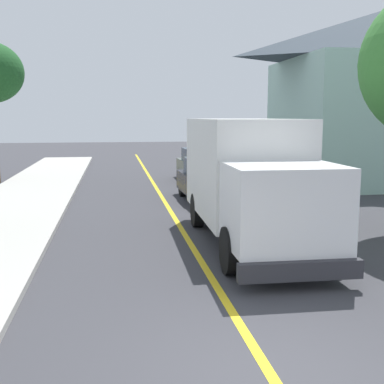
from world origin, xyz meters
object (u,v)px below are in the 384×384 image
Objects in this scene: box_truck at (249,175)px; parked_car_mid at (200,166)px; parked_car_near at (208,181)px; stop_sign at (305,161)px.

box_truck reaches higher than parked_car_mid.
stop_sign is (2.52, -3.50, 1.06)m from parked_car_near.
box_truck reaches higher than parked_car_near.
box_truck is 1.62× the size of parked_car_near.
parked_car_mid is at bearing 85.99° from box_truck.
parked_car_near is at bearing -96.78° from parked_car_mid.
parked_car_mid is 9.82m from stop_sign.
stop_sign is at bearing 47.59° from box_truck.
parked_car_mid is at bearing 100.58° from stop_sign.
parked_car_near is (0.15, 6.42, -0.97)m from box_truck.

